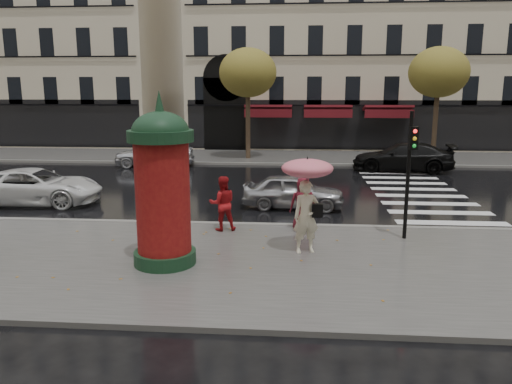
# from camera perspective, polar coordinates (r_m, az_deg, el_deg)

# --- Properties ---
(ground) EXTENTS (160.00, 160.00, 0.00)m
(ground) POSITION_cam_1_polar(r_m,az_deg,el_deg) (12.85, 0.36, -7.73)
(ground) COLOR black
(ground) RESTS_ON ground
(near_sidewalk) EXTENTS (90.00, 7.00, 0.12)m
(near_sidewalk) POSITION_cam_1_polar(r_m,az_deg,el_deg) (12.36, 0.19, -8.24)
(near_sidewalk) COLOR #474744
(near_sidewalk) RESTS_ON ground
(far_sidewalk) EXTENTS (90.00, 6.00, 0.12)m
(far_sidewalk) POSITION_cam_1_polar(r_m,az_deg,el_deg) (31.38, 2.91, 4.01)
(far_sidewalk) COLOR #474744
(far_sidewalk) RESTS_ON ground
(near_kerb) EXTENTS (90.00, 0.25, 0.14)m
(near_kerb) POSITION_cam_1_polar(r_m,az_deg,el_deg) (15.69, 1.17, -3.84)
(near_kerb) COLOR slate
(near_kerb) RESTS_ON ground
(far_kerb) EXTENTS (90.00, 0.25, 0.14)m
(far_kerb) POSITION_cam_1_polar(r_m,az_deg,el_deg) (28.41, 2.73, 3.21)
(far_kerb) COLOR slate
(far_kerb) RESTS_ON ground
(zebra_crossing) EXTENTS (3.60, 11.75, 0.01)m
(zebra_crossing) POSITION_cam_1_polar(r_m,az_deg,el_deg) (22.69, 17.50, 0.33)
(zebra_crossing) COLOR silver
(zebra_crossing) RESTS_ON ground
(bldg_far_left) EXTENTS (24.00, 14.00, 22.90)m
(bldg_far_left) POSITION_cam_1_polar(r_m,az_deg,el_deg) (48.42, -25.17, 19.04)
(bldg_far_left) COLOR #B7A88C
(bldg_far_left) RESTS_ON ground
(tree_far_left) EXTENTS (3.40, 3.40, 6.64)m
(tree_far_left) POSITION_cam_1_polar(r_m,az_deg,el_deg) (30.24, -0.94, 13.43)
(tree_far_left) COLOR #38281C
(tree_far_left) RESTS_ON ground
(tree_far_right) EXTENTS (3.40, 3.40, 6.64)m
(tree_far_right) POSITION_cam_1_polar(r_m,az_deg,el_deg) (31.17, 20.16, 12.68)
(tree_far_right) COLOR #38281C
(tree_far_right) RESTS_ON ground
(woman_umbrella) EXTENTS (1.31, 1.31, 2.51)m
(woman_umbrella) POSITION_cam_1_polar(r_m,az_deg,el_deg) (12.69, 5.85, 0.29)
(woman_umbrella) COLOR beige
(woman_umbrella) RESTS_ON near_sidewalk
(woman_red) EXTENTS (0.93, 0.80, 1.64)m
(woman_red) POSITION_cam_1_polar(r_m,az_deg,el_deg) (14.84, -3.85, -1.30)
(woman_red) COLOR #A51418
(woman_red) RESTS_ON near_sidewalk
(man_burgundy) EXTENTS (0.83, 0.58, 1.62)m
(man_burgundy) POSITION_cam_1_polar(r_m,az_deg,el_deg) (14.87, 5.39, -1.34)
(man_burgundy) COLOR #56111B
(man_burgundy) RESTS_ON near_sidewalk
(morris_column) EXTENTS (1.54, 1.54, 4.13)m
(morris_column) POSITION_cam_1_polar(r_m,az_deg,el_deg) (11.94, -10.66, 0.99)
(morris_column) COLOR #14331D
(morris_column) RESTS_ON near_sidewalk
(traffic_light) EXTENTS (0.25, 0.35, 3.57)m
(traffic_light) POSITION_cam_1_polar(r_m,az_deg,el_deg) (14.31, 17.18, 3.18)
(traffic_light) COLOR black
(traffic_light) RESTS_ON near_sidewalk
(car_silver) EXTENTS (3.74, 1.67, 1.25)m
(car_silver) POSITION_cam_1_polar(r_m,az_deg,el_deg) (18.16, 4.30, 0.09)
(car_silver) COLOR #A2A3A7
(car_silver) RESTS_ON ground
(car_white) EXTENTS (4.98, 2.56, 1.34)m
(car_white) POSITION_cam_1_polar(r_m,az_deg,el_deg) (20.47, -23.91, 0.57)
(car_white) COLOR white
(car_white) RESTS_ON ground
(car_black) EXTENTS (5.37, 2.69, 1.50)m
(car_black) POSITION_cam_1_polar(r_m,az_deg,el_deg) (27.36, 16.43, 3.85)
(car_black) COLOR black
(car_black) RESTS_ON ground
(car_far_silver) EXTENTS (4.55, 2.30, 1.48)m
(car_far_silver) POSITION_cam_1_polar(r_m,az_deg,el_deg) (28.42, -11.52, 4.36)
(car_far_silver) COLOR silver
(car_far_silver) RESTS_ON ground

